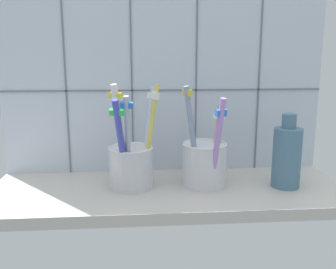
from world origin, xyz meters
The scene contains 5 objects.
counter_slab centered at (0.00, 0.00, 1.00)cm, with size 64.00×22.00×2.00cm, color #BCB7AD.
tile_wall_back centered at (0.00, 12.00, 22.50)cm, with size 64.00×2.20×45.00cm.
toothbrush_cup_left centered at (-6.62, 1.17, 6.80)cm, with size 9.30×11.51×19.02cm.
toothbrush_cup_right centered at (6.68, 1.25, 6.51)cm, with size 8.64×10.39×18.61cm.
ceramic_vase centered at (21.30, -0.65, 7.80)cm, with size 5.06×5.06×13.44cm.
Camera 1 is at (-5.31, -64.83, 26.07)cm, focal length 40.74 mm.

